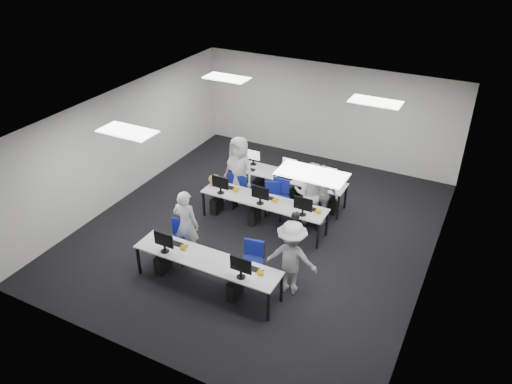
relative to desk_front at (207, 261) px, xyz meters
The scene contains 23 objects.
room 2.54m from the desk_front, 90.00° to the left, with size 9.00×9.02×3.00m.
ceiling_panels 3.33m from the desk_front, 90.00° to the left, with size 5.20×4.60×0.02m.
desk_front is the anchor object (origin of this frame).
desk_mid 2.60m from the desk_front, 90.00° to the left, with size 3.20×0.70×0.73m.
desk_back 4.00m from the desk_front, 90.00° to the left, with size 3.20×0.70×0.73m.
equipment_front 0.38m from the desk_front, behind, with size 2.51×0.41×1.19m.
equipment_mid 2.61m from the desk_front, 94.24° to the left, with size 2.91×0.41×1.19m.
equipment_back 4.04m from the desk_front, 87.27° to the left, with size 2.91×0.41×1.19m.
chair_0 1.25m from the desk_front, 154.95° to the left, with size 0.52×0.55×0.95m.
chair_1 1.01m from the desk_front, 39.02° to the left, with size 0.53×0.56×0.93m.
chair_2 3.38m from the desk_front, 111.13° to the left, with size 0.43×0.46×0.84m.
chair_3 3.22m from the desk_front, 88.11° to the left, with size 0.50×0.54×0.96m.
chair_4 3.36m from the desk_front, 72.64° to the left, with size 0.57×0.60×0.94m.
chair_5 3.60m from the desk_front, 105.59° to the left, with size 0.41×0.45×0.82m.
chair_6 3.50m from the desk_front, 92.41° to the left, with size 0.57×0.59×0.87m.
chair_7 3.71m from the desk_front, 74.58° to the left, with size 0.50×0.53×0.88m.
handbag 3.09m from the desk_front, 118.01° to the left, with size 0.34×0.22×0.28m, color #A38854.
student_0 1.22m from the desk_front, 143.61° to the left, with size 0.61×0.40×1.68m, color silver.
student_1 3.42m from the desk_front, 74.09° to the left, with size 0.80×0.62×1.64m, color silver.
student_2 3.59m from the desk_front, 108.09° to the left, with size 0.90×0.58×1.84m, color silver.
student_3 3.60m from the desk_front, 71.19° to the left, with size 0.93×0.39×1.59m, color silver.
photographer 1.72m from the desk_front, 24.04° to the left, with size 1.07×0.62×1.66m, color gray.
dslr_camera 2.06m from the desk_front, 29.63° to the left, with size 0.14×0.18×0.10m, color black.
Camera 1 is at (4.58, -9.11, 6.99)m, focal length 35.00 mm.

